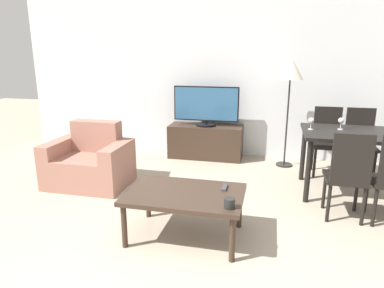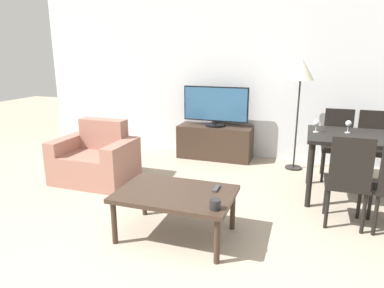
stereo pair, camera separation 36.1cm
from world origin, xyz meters
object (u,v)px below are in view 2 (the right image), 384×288
(dining_table, at_px, (364,144))
(cup_white_near, at_px, (215,204))
(wine_glass_center, at_px, (348,124))
(armchair, at_px, (96,160))
(floor_lamp, at_px, (301,74))
(tv_stand, at_px, (215,142))
(tv, at_px, (216,106))
(dining_chair_far_left, at_px, (337,141))
(wine_glass_left, at_px, (316,124))
(remote_primary, at_px, (216,188))
(dining_chair_near, at_px, (348,178))
(coffee_table, at_px, (175,197))
(dining_chair_far, at_px, (372,144))

(dining_table, height_order, cup_white_near, dining_table)
(wine_glass_center, bearing_deg, armchair, -170.29)
(floor_lamp, bearing_deg, dining_table, -50.69)
(tv_stand, bearing_deg, tv, -90.00)
(floor_lamp, xyz_separation_m, cup_white_near, (-0.52, -2.58, -0.90))
(dining_chair_far_left, bearing_deg, dining_table, -74.00)
(armchair, height_order, wine_glass_left, wine_glass_left)
(remote_primary, bearing_deg, wine_glass_left, 56.20)
(armchair, relative_size, dining_chair_near, 1.08)
(cup_white_near, bearing_deg, dining_chair_near, 40.75)
(dining_table, relative_size, wine_glass_center, 8.30)
(tv, relative_size, floor_lamp, 0.65)
(coffee_table, relative_size, remote_primary, 7.04)
(coffee_table, height_order, dining_chair_far, dining_chair_far)
(tv, relative_size, dining_chair_near, 1.11)
(tv_stand, relative_size, wine_glass_left, 8.03)
(cup_white_near, bearing_deg, armchair, 147.97)
(dining_chair_far_left, bearing_deg, dining_chair_far, 0.00)
(coffee_table, height_order, dining_table, dining_table)
(dining_chair_near, relative_size, dining_chair_far_left, 1.00)
(tv_stand, height_order, wine_glass_left, wine_glass_left)
(dining_chair_far_left, bearing_deg, floor_lamp, 161.14)
(floor_lamp, height_order, wine_glass_left, floor_lamp)
(tv_stand, height_order, floor_lamp, floor_lamp)
(tv, bearing_deg, remote_primary, -74.72)
(dining_table, xyz_separation_m, dining_chair_near, (-0.21, -0.74, -0.16))
(tv_stand, height_order, cup_white_near, tv_stand)
(coffee_table, height_order, wine_glass_left, wine_glass_left)
(tv, height_order, dining_chair_far_left, tv)
(tv_stand, bearing_deg, wine_glass_center, -28.06)
(tv_stand, distance_m, tv, 0.58)
(dining_chair_far, height_order, floor_lamp, floor_lamp)
(dining_chair_near, distance_m, remote_primary, 1.27)
(coffee_table, xyz_separation_m, dining_chair_far, (1.92, 2.17, 0.11))
(armchair, xyz_separation_m, dining_chair_near, (3.02, -0.31, 0.23))
(dining_chair_far, height_order, wine_glass_center, dining_chair_far)
(coffee_table, height_order, cup_white_near, cup_white_near)
(cup_white_near, xyz_separation_m, wine_glass_left, (0.75, 1.67, 0.39))
(armchair, distance_m, wine_glass_left, 2.81)
(tv_stand, distance_m, coffee_table, 2.52)
(wine_glass_left, bearing_deg, armchair, -170.72)
(dining_table, relative_size, floor_lamp, 0.76)
(dining_chair_far_left, height_order, remote_primary, dining_chair_far_left)
(dining_chair_far, relative_size, wine_glass_left, 6.39)
(dining_chair_far_left, xyz_separation_m, floor_lamp, (-0.55, 0.19, 0.87))
(tv, bearing_deg, dining_chair_near, -45.24)
(dining_table, relative_size, dining_chair_far_left, 1.30)
(dining_chair_far, xyz_separation_m, floor_lamp, (-0.97, 0.19, 0.87))
(cup_white_near, distance_m, wine_glass_left, 1.87)
(coffee_table, relative_size, dining_table, 0.87)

